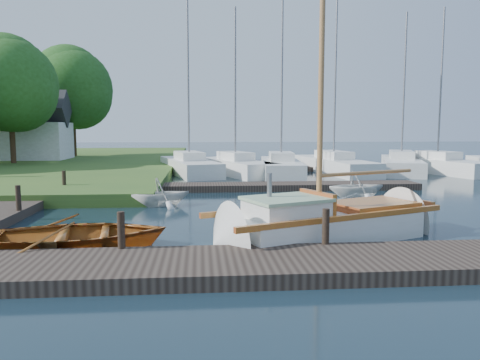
{
  "coord_description": "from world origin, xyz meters",
  "views": [
    {
      "loc": [
        -1.29,
        -15.07,
        2.89
      ],
      "look_at": [
        0.0,
        0.0,
        1.2
      ],
      "focal_mm": 35.0,
      "sensor_mm": 36.0,
      "label": 1
    }
  ],
  "objects": [
    {
      "name": "ground",
      "position": [
        0.0,
        0.0,
        0.0
      ],
      "size": [
        160.0,
        160.0,
        0.0
      ],
      "primitive_type": "plane",
      "color": "black",
      "rests_on": "ground"
    },
    {
      "name": "near_dock",
      "position": [
        0.0,
        -6.0,
        0.15
      ],
      "size": [
        18.0,
        2.2,
        0.3
      ],
      "primitive_type": "cube",
      "color": "black",
      "rests_on": "ground"
    },
    {
      "name": "left_dock",
      "position": [
        -8.0,
        2.0,
        0.15
      ],
      "size": [
        2.2,
        18.0,
        0.3
      ],
      "primitive_type": "cube",
      "color": "black",
      "rests_on": "ground"
    },
    {
      "name": "far_dock",
      "position": [
        2.0,
        6.5,
        0.15
      ],
      "size": [
        14.0,
        1.6,
        0.3
      ],
      "primitive_type": "cube",
      "color": "black",
      "rests_on": "ground"
    },
    {
      "name": "pontoon",
      "position": [
        10.0,
        16.0,
        0.15
      ],
      "size": [
        30.0,
        1.6,
        0.3
      ],
      "primitive_type": "cube",
      "color": "black",
      "rests_on": "ground"
    },
    {
      "name": "mooring_post_1",
      "position": [
        -3.0,
        -5.0,
        0.7
      ],
      "size": [
        0.16,
        0.16,
        0.8
      ],
      "primitive_type": "cylinder",
      "color": "black",
      "rests_on": "near_dock"
    },
    {
      "name": "mooring_post_2",
      "position": [
        1.5,
        -5.0,
        0.7
      ],
      "size": [
        0.16,
        0.16,
        0.8
      ],
      "primitive_type": "cylinder",
      "color": "black",
      "rests_on": "near_dock"
    },
    {
      "name": "mooring_post_4",
      "position": [
        -7.0,
        0.0,
        0.7
      ],
      "size": [
        0.16,
        0.16,
        0.8
      ],
      "primitive_type": "cylinder",
      "color": "black",
      "rests_on": "left_dock"
    },
    {
      "name": "mooring_post_5",
      "position": [
        -7.0,
        5.0,
        0.7
      ],
      "size": [
        0.16,
        0.16,
        0.8
      ],
      "primitive_type": "cylinder",
      "color": "black",
      "rests_on": "left_dock"
    },
    {
      "name": "sailboat",
      "position": [
        2.07,
        -3.31,
        0.34
      ],
      "size": [
        7.35,
        4.56,
        9.83
      ],
      "rotation": [
        0.0,
        0.0,
        0.39
      ],
      "color": "white",
      "rests_on": "ground"
    },
    {
      "name": "dinghy",
      "position": [
        -4.3,
        -3.89,
        0.45
      ],
      "size": [
        4.81,
        3.77,
        0.91
      ],
      "primitive_type": "imported",
      "rotation": [
        0.0,
        0.0,
        1.73
      ],
      "color": "#9A3D1E",
      "rests_on": "ground"
    },
    {
      "name": "tender_b",
      "position": [
        -2.75,
        2.28,
        0.58
      ],
      "size": [
        2.71,
        2.53,
        1.15
      ],
      "primitive_type": "imported",
      "rotation": [
        0.0,
        0.0,
        1.93
      ],
      "color": "white",
      "rests_on": "ground"
    },
    {
      "name": "tender_c",
      "position": [
        4.38,
        0.86,
        0.32
      ],
      "size": [
        3.54,
        2.89,
        0.64
      ],
      "primitive_type": "imported",
      "rotation": [
        0.0,
        0.0,
        1.81
      ],
      "color": "white",
      "rests_on": "ground"
    },
    {
      "name": "tender_d",
      "position": [
        5.08,
        3.4,
        0.63
      ],
      "size": [
        2.66,
        2.38,
        1.26
      ],
      "primitive_type": "imported",
      "rotation": [
        0.0,
        0.0,
        1.72
      ],
      "color": "white",
      "rests_on": "ground"
    },
    {
      "name": "marina_boat_0",
      "position": [
        -1.98,
        14.42,
        0.57
      ],
      "size": [
        4.21,
        8.69,
        11.6
      ],
      "rotation": [
        0.0,
        0.0,
        1.82
      ],
      "color": "white",
      "rests_on": "ground"
    },
    {
      "name": "marina_boat_1",
      "position": [
        0.9,
        13.94,
        0.57
      ],
      "size": [
        4.81,
        8.08,
        10.15
      ],
      "rotation": [
        0.0,
        0.0,
        1.93
      ],
      "color": "white",
      "rests_on": "ground"
    },
    {
      "name": "marina_boat_2",
      "position": [
        3.69,
        13.37,
        0.58
      ],
      "size": [
        3.04,
        8.44,
        12.29
      ],
      "rotation": [
        0.0,
        0.0,
        1.47
      ],
      "color": "white",
      "rests_on": "ground"
    },
    {
      "name": "marina_boat_3",
      "position": [
        7.35,
        14.6,
        0.57
      ],
      "size": [
        3.44,
        9.58,
        12.25
      ],
      "rotation": [
        0.0,
        0.0,
        1.71
      ],
      "color": "white",
      "rests_on": "ground"
    },
    {
      "name": "marina_boat_4",
      "position": [
        11.83,
        14.42,
        0.56
      ],
      "size": [
        5.02,
        8.96,
        10.18
      ],
      "rotation": [
        0.0,
        0.0,
        1.23
      ],
      "color": "white",
      "rests_on": "ground"
    },
    {
      "name": "marina_boat_5",
      "position": [
        13.92,
        13.71,
        0.57
      ],
      "size": [
        4.27,
        8.14,
        10.35
      ],
      "rotation": [
        0.0,
        0.0,
        1.85
      ],
      "color": "white",
      "rests_on": "ground"
    },
    {
      "name": "house_c",
      "position": [
        -14.0,
        22.0,
        2.58
      ],
      "size": [
        5.25,
        4.0,
        5.28
      ],
      "color": "beige",
      "rests_on": "shore"
    },
    {
      "name": "tree_3",
      "position": [
        -14.0,
        18.05,
        5.81
      ],
      "size": [
        6.41,
        6.38,
        8.74
      ],
      "color": "#332114",
      "rests_on": "shore"
    },
    {
      "name": "tree_7",
      "position": [
        -12.0,
        26.05,
        6.2
      ],
      "size": [
        6.83,
        6.83,
        9.38
      ],
      "color": "#332114",
      "rests_on": "shore"
    }
  ]
}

